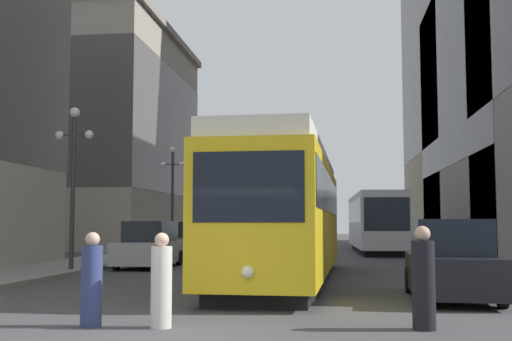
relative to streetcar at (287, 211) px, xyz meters
name	(u,v)px	position (x,y,z in m)	size (l,w,h in m)	color
ground_plane	(177,341)	(-0.89, -10.06, -2.10)	(200.00, 200.00, 0.00)	#424244
sidewalk_left	(202,245)	(-8.87, 29.94, -2.03)	(3.50, 120.00, 0.15)	gray
sidewalk_right	(410,246)	(7.10, 29.94, -2.03)	(3.50, 120.00, 0.15)	gray
streetcar	(287,211)	(0.00, 0.00, 0.00)	(3.09, 14.42, 3.89)	black
transit_bus	(375,220)	(3.91, 19.91, -0.15)	(2.91, 13.05, 3.45)	black
parked_car_left_near	(196,240)	(-5.83, 13.75, -1.26)	(1.93, 4.92, 1.82)	black
parked_car_left_mid	(150,246)	(-5.83, 5.28, -1.26)	(1.91, 4.69, 1.82)	black
parked_car_right_far	(451,262)	(4.05, -4.34, -1.26)	(2.06, 4.32, 1.82)	black
pedestrian_crossing_near	(92,282)	(-2.65, -8.95, -1.36)	(0.35, 0.35, 1.58)	navy
pedestrian_crossing_far	(161,283)	(-1.45, -8.93, -1.37)	(0.35, 0.35, 1.57)	beige
pedestrian_on_sidewalk	(423,281)	(2.86, -8.60, -1.32)	(0.38, 0.38, 1.69)	black
lamp_post_left_near	(74,163)	(-7.73, 2.10, 1.78)	(1.41, 0.36, 5.71)	#333338
lamp_post_left_far	(172,183)	(-7.73, 16.05, 1.94)	(1.41, 0.36, 5.97)	#333338
building_left_corner	(103,136)	(-15.90, 26.64, 6.23)	(11.16, 18.83, 16.23)	#A89E8E
building_right_far	(482,57)	(14.56, 37.72, 14.27)	(12.03, 23.08, 31.73)	gray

